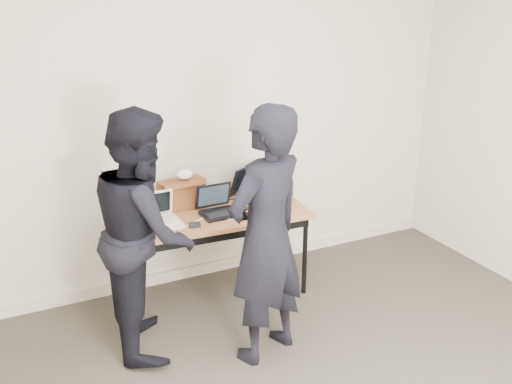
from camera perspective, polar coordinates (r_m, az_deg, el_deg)
room at (r=2.85m, az=12.34°, el=-2.77°), size 4.60×4.60×2.80m
desk at (r=4.54m, az=-4.24°, el=-2.92°), size 1.54×0.74×0.72m
laptop_beige at (r=4.36m, az=-9.67°, el=-2.64°), size 0.30×0.29×0.24m
laptop_center at (r=4.52m, az=-3.84°, el=-1.52°), size 0.30×0.29×0.23m
laptop_right at (r=4.83m, az=0.07°, el=0.13°), size 0.50×0.49×0.27m
leather_satchel at (r=4.62m, az=-7.40°, el=-0.16°), size 0.38×0.21×0.25m
tissue at (r=4.58m, az=-7.16°, el=1.75°), size 0.14×0.11×0.08m
equipment_box at (r=4.90m, az=1.75°, el=0.58°), size 0.28×0.24×0.15m
power_brick at (r=4.30m, az=-6.15°, el=-3.29°), size 0.09×0.06×0.03m
cables at (r=4.53m, az=-3.71°, el=-2.08°), size 1.16×0.43×0.01m
person_typist at (r=3.73m, az=1.00°, el=-4.51°), size 0.75×0.63×1.76m
person_observer at (r=3.94m, az=-11.10°, el=-3.91°), size 0.80×0.94×1.71m
baseboard at (r=5.17m, az=-4.07°, el=-7.38°), size 4.50×0.03×0.10m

